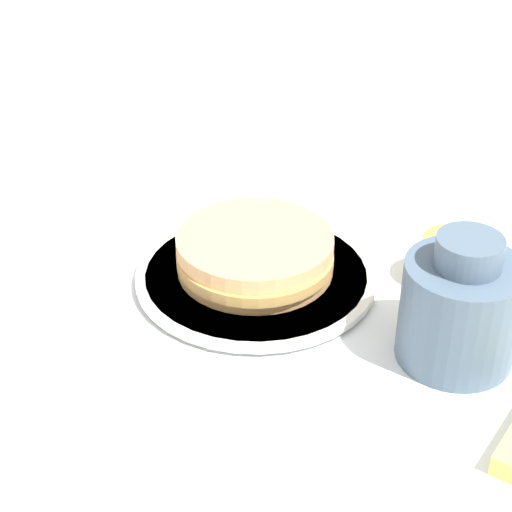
{
  "coord_description": "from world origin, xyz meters",
  "views": [
    {
      "loc": [
        0.3,
        0.73,
        0.53
      ],
      "look_at": [
        -0.03,
        0.03,
        0.03
      ],
      "focal_mm": 60.0,
      "sensor_mm": 36.0,
      "label": 1
    }
  ],
  "objects_px": {
    "plate": "(256,276)",
    "pancake_stack": "(255,254)",
    "cream_jug": "(460,308)",
    "juice_glass": "(451,262)"
  },
  "relations": [
    {
      "from": "plate",
      "to": "pancake_stack",
      "type": "height_order",
      "value": "pancake_stack"
    },
    {
      "from": "cream_jug",
      "to": "pancake_stack",
      "type": "bearing_deg",
      "value": -58.77
    },
    {
      "from": "plate",
      "to": "pancake_stack",
      "type": "distance_m",
      "value": 0.03
    },
    {
      "from": "cream_jug",
      "to": "juice_glass",
      "type": "bearing_deg",
      "value": -123.29
    },
    {
      "from": "juice_glass",
      "to": "cream_jug",
      "type": "xyz_separation_m",
      "value": [
        0.07,
        0.1,
        0.03
      ]
    },
    {
      "from": "plate",
      "to": "pancake_stack",
      "type": "relative_size",
      "value": 1.5
    },
    {
      "from": "plate",
      "to": "cream_jug",
      "type": "distance_m",
      "value": 0.23
    },
    {
      "from": "plate",
      "to": "cream_jug",
      "type": "bearing_deg",
      "value": 121.77
    },
    {
      "from": "plate",
      "to": "juice_glass",
      "type": "height_order",
      "value": "juice_glass"
    },
    {
      "from": "pancake_stack",
      "to": "cream_jug",
      "type": "distance_m",
      "value": 0.23
    }
  ]
}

